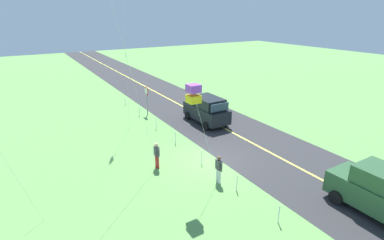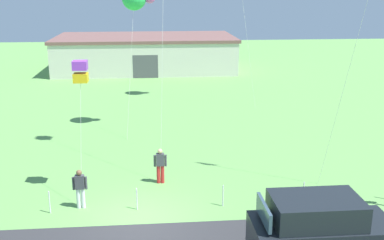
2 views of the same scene
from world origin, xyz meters
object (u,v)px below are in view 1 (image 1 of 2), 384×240
object	(u,v)px
stop_sign	(147,95)
person_adult_near	(157,155)
car_suv_foreground	(207,110)
car_parked_west_near	(383,193)
kite_blue_mid	(194,94)
person_adult_companion	(219,168)

from	to	relation	value
stop_sign	person_adult_near	distance (m)	9.94
stop_sign	car_suv_foreground	bearing A→B (deg)	-143.18
car_suv_foreground	car_parked_west_near	distance (m)	13.91
car_suv_foreground	kite_blue_mid	bearing A→B (deg)	142.41
kite_blue_mid	stop_sign	bearing A→B (deg)	-12.19
car_parked_west_near	kite_blue_mid	size ratio (longest dim) A/B	0.78
person_adult_companion	stop_sign	bearing A→B (deg)	53.32
car_suv_foreground	kite_blue_mid	distance (m)	10.74
car_suv_foreground	car_parked_west_near	bearing A→B (deg)	-179.36
person_adult_companion	person_adult_near	bearing A→B (deg)	92.73
car_parked_west_near	kite_blue_mid	world-z (taller)	kite_blue_mid
car_parked_west_near	person_adult_companion	world-z (taller)	car_parked_west_near
stop_sign	person_adult_companion	world-z (taller)	stop_sign
car_suv_foreground	stop_sign	size ratio (longest dim) A/B	1.72
car_suv_foreground	person_adult_companion	distance (m)	9.18
car_suv_foreground	person_adult_companion	bearing A→B (deg)	150.33
car_parked_west_near	person_adult_companion	xyz separation A→B (m)	(5.93, 4.70, -0.29)
stop_sign	person_adult_companion	xyz separation A→B (m)	(-12.51, 1.15, -0.94)
person_adult_near	kite_blue_mid	bearing A→B (deg)	158.79
car_parked_west_near	person_adult_near	xyz separation A→B (m)	(9.12, 6.86, -0.29)
car_parked_west_near	stop_sign	world-z (taller)	stop_sign
person_adult_near	stop_sign	bearing A→B (deg)	-52.18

